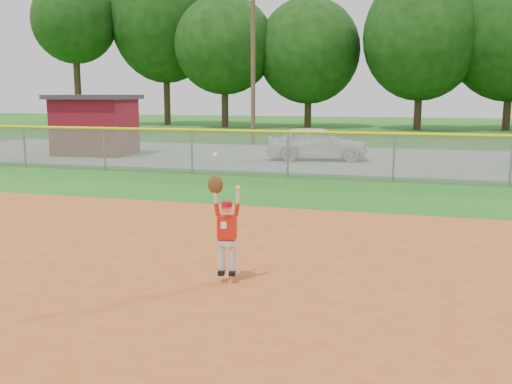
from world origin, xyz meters
TOP-DOWN VIEW (x-y plane):
  - ground at (0.00, 0.00)m, footprint 120.00×120.00m
  - parking_strip at (0.00, 16.00)m, footprint 44.00×10.00m
  - car_white_a at (-3.27, 15.10)m, footprint 4.31×2.37m
  - utility_shed at (-13.10, 14.49)m, footprint 3.68×2.94m
  - outfield_fence at (0.00, 10.00)m, footprint 40.06×0.10m
  - power_lines at (1.00, 22.00)m, footprint 19.40×0.24m
  - tree_line at (0.96, 37.90)m, footprint 62.37×13.00m
  - ballplayer at (-1.87, -0.44)m, footprint 0.48×0.23m

SIDE VIEW (x-z plane):
  - ground at x=0.00m, z-range 0.00..0.00m
  - parking_strip at x=0.00m, z-range 0.00..0.03m
  - car_white_a at x=-3.27m, z-range 0.03..1.42m
  - ballplayer at x=-1.87m, z-range -0.01..1.74m
  - outfield_fence at x=0.00m, z-range 0.11..1.66m
  - utility_shed at x=-13.10m, z-range 0.03..2.69m
  - power_lines at x=1.00m, z-range 0.18..9.18m
  - tree_line at x=0.96m, z-range 0.32..14.75m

